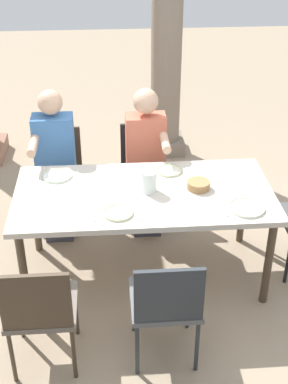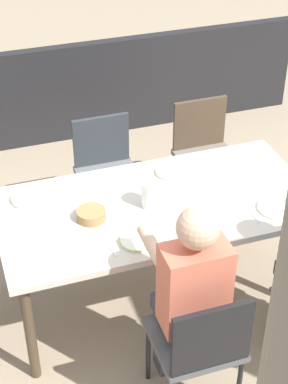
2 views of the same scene
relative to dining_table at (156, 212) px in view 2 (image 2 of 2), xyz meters
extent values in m
plane|color=gray|center=(0.00, 0.00, -0.70)|extent=(16.00, 16.00, 0.00)
cube|color=beige|center=(0.00, 0.00, 0.05)|extent=(1.91, 0.94, 0.04)
cylinder|color=#473828|center=(0.88, 0.39, -0.34)|extent=(0.06, 0.06, 0.73)
cylinder|color=#473828|center=(-0.88, -0.39, -0.34)|extent=(0.06, 0.06, 0.73)
cylinder|color=#473828|center=(0.88, -0.39, -0.34)|extent=(0.06, 0.06, 0.73)
cylinder|color=#473828|center=(-0.52, 0.62, -0.49)|extent=(0.03, 0.03, 0.43)
cube|color=#6A6158|center=(-0.71, -0.81, -0.26)|extent=(0.44, 0.44, 0.04)
cube|color=#473828|center=(-0.71, -1.01, -0.05)|extent=(0.42, 0.03, 0.42)
cylinder|color=#473828|center=(-0.52, -0.62, -0.49)|extent=(0.03, 0.03, 0.43)
cylinder|color=#473828|center=(-0.90, -0.62, -0.49)|extent=(0.03, 0.03, 0.43)
cylinder|color=#473828|center=(-0.52, -1.00, -0.49)|extent=(0.03, 0.03, 0.43)
cylinder|color=#473828|center=(-0.90, -1.00, -0.49)|extent=(0.03, 0.03, 0.43)
cube|color=#4F4F50|center=(0.07, 0.81, -0.24)|extent=(0.44, 0.44, 0.04)
cube|color=black|center=(0.07, 1.01, -0.03)|extent=(0.42, 0.03, 0.41)
cylinder|color=black|center=(-0.12, 0.62, -0.48)|extent=(0.03, 0.03, 0.45)
cylinder|color=black|center=(0.26, 0.62, -0.48)|extent=(0.03, 0.03, 0.45)
cube|color=#5B5E61|center=(0.07, -0.81, -0.26)|extent=(0.44, 0.44, 0.04)
cube|color=#2D3338|center=(0.07, -1.01, -0.05)|extent=(0.42, 0.03, 0.40)
cylinder|color=#2D3338|center=(0.26, -0.62, -0.49)|extent=(0.03, 0.03, 0.43)
cylinder|color=#2D3338|center=(-0.12, -0.62, -0.49)|extent=(0.03, 0.03, 0.43)
cylinder|color=#2D3338|center=(0.26, -1.00, -0.49)|extent=(0.03, 0.03, 0.43)
cylinder|color=#2D3338|center=(-0.12, -1.00, -0.49)|extent=(0.03, 0.03, 0.43)
cube|color=#3F3F4C|center=(0.07, 0.57, -0.47)|extent=(0.24, 0.14, 0.46)
cube|color=#3F3F4C|center=(0.07, 0.66, -0.19)|extent=(0.28, 0.32, 0.10)
cube|color=#CC664C|center=(0.07, 0.77, 0.11)|extent=(0.34, 0.20, 0.50)
sphere|color=tan|center=(0.07, 0.77, 0.48)|extent=(0.21, 0.21, 0.21)
cylinder|color=tan|center=(0.21, 0.53, 0.22)|extent=(0.07, 0.30, 0.07)
cube|color=black|center=(0.00, -2.25, -0.25)|extent=(4.31, 0.10, 0.90)
cylinder|color=white|center=(-0.65, 0.28, 0.07)|extent=(0.23, 0.23, 0.01)
torus|color=#A9CD91|center=(-0.65, 0.28, 0.08)|extent=(0.23, 0.23, 0.01)
cube|color=silver|center=(-0.50, 0.28, 0.07)|extent=(0.03, 0.17, 0.01)
cylinder|color=silver|center=(-0.20, -0.28, 0.07)|extent=(0.21, 0.21, 0.01)
torus|color=#A0BE77|center=(-0.20, -0.28, 0.08)|extent=(0.21, 0.21, 0.01)
cube|color=silver|center=(-0.35, -0.28, 0.07)|extent=(0.03, 0.17, 0.01)
cube|color=silver|center=(-0.05, -0.28, 0.07)|extent=(0.02, 0.17, 0.01)
cylinder|color=silver|center=(0.22, 0.30, 0.07)|extent=(0.20, 0.20, 0.01)
torus|color=#A0BE77|center=(0.22, 0.30, 0.08)|extent=(0.20, 0.20, 0.01)
cube|color=silver|center=(0.07, 0.30, 0.07)|extent=(0.02, 0.17, 0.01)
cube|color=silver|center=(0.37, 0.30, 0.07)|extent=(0.02, 0.17, 0.01)
cylinder|color=white|center=(0.70, -0.29, 0.07)|extent=(0.25, 0.25, 0.01)
torus|color=#A4C786|center=(0.70, -0.29, 0.08)|extent=(0.25, 0.25, 0.01)
cube|color=silver|center=(0.55, -0.29, 0.07)|extent=(0.02, 0.17, 0.01)
cube|color=silver|center=(0.85, -0.29, 0.07)|extent=(0.02, 0.17, 0.01)
cylinder|color=white|center=(0.04, 0.01, 0.15)|extent=(0.12, 0.12, 0.16)
cylinder|color=#EFEAC6|center=(0.04, 0.01, 0.13)|extent=(0.11, 0.11, 0.11)
cylinder|color=#9E7547|center=(0.41, 0.02, 0.10)|extent=(0.17, 0.17, 0.06)
camera|label=1|loc=(-0.25, -3.35, 2.08)|focal=49.66mm
camera|label=2|loc=(1.04, 2.87, 2.31)|focal=59.12mm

